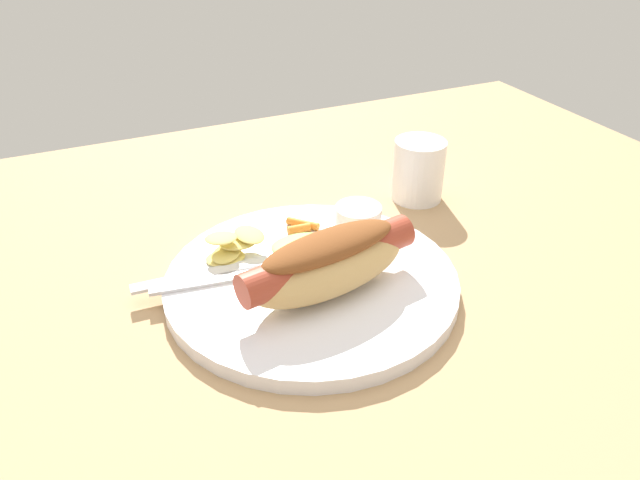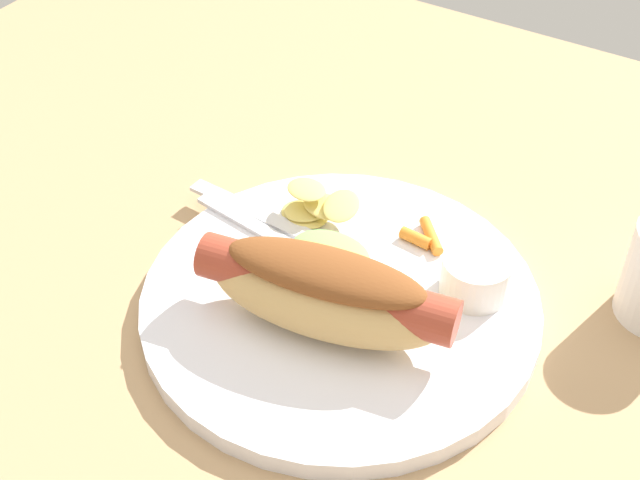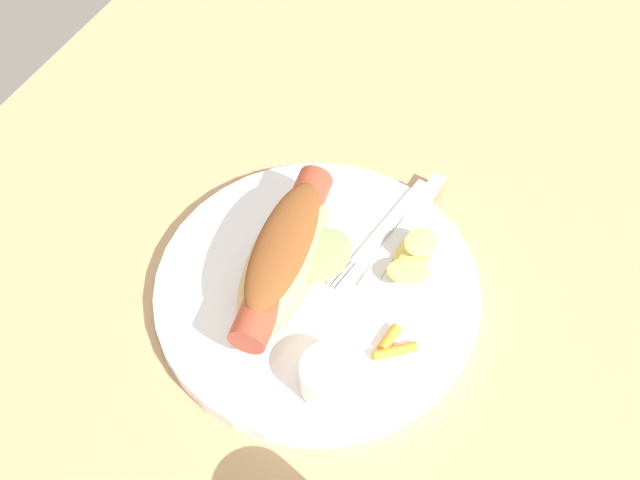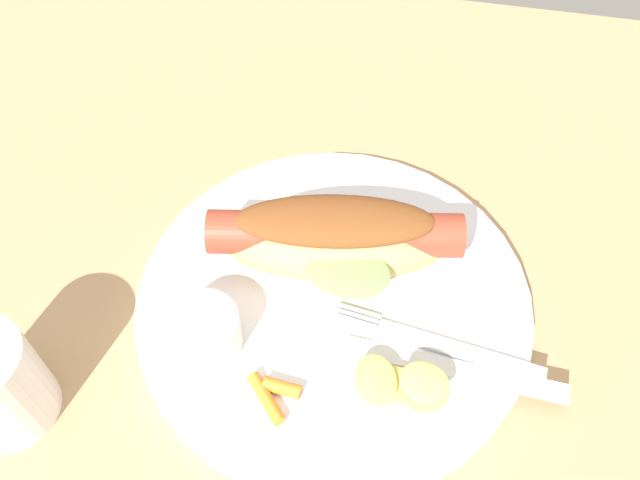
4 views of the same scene
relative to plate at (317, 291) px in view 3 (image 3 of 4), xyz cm
name	(u,v)px [view 3 (image 3 of 4)]	position (x,y,z in cm)	size (l,w,h in cm)	color
ground_plane	(335,331)	(-2.06, -2.89, -1.70)	(120.00, 90.00, 1.80)	tan
plate	(317,291)	(0.00, 0.00, 0.00)	(29.59, 29.59, 1.60)	white
hot_dog	(284,257)	(-0.51, 2.97, 4.13)	(18.90, 10.04, 6.27)	tan
sauce_ramekin	(331,377)	(-8.17, -5.60, 2.38)	(5.16, 5.16, 3.16)	white
fork	(381,230)	(8.34, -2.40, 1.00)	(15.23, 3.25, 0.40)	silver
knife	(404,230)	(9.35, -4.36, 0.98)	(15.54, 1.40, 0.36)	silver
chips_pile	(413,257)	(6.16, -6.63, 2.07)	(7.14, 5.21, 2.72)	#E0CA65
carrot_garnish	(392,347)	(-2.75, -8.67, 1.27)	(3.36, 3.45, 0.98)	orange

